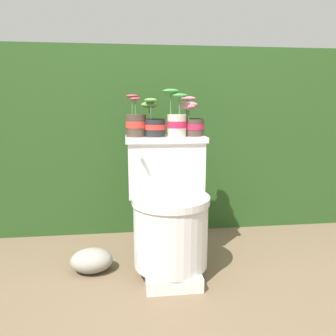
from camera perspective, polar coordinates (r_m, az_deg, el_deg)
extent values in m
plane|color=brown|center=(1.85, 2.84, -17.94)|extent=(12.00, 12.00, 0.00)
cube|color=#284C1E|center=(2.69, -0.88, 5.53)|extent=(3.35, 0.90, 1.27)
cube|color=silver|center=(1.82, 0.46, -17.23)|extent=(0.28, 0.37, 0.07)
cylinder|color=silver|center=(1.73, 0.47, -11.37)|extent=(0.38, 0.38, 0.33)
cylinder|color=silver|center=(1.67, 0.48, -5.52)|extent=(0.40, 0.40, 0.04)
cube|color=silver|center=(1.86, -0.43, -0.07)|extent=(0.42, 0.20, 0.31)
cube|color=silver|center=(1.84, -0.44, 5.09)|extent=(0.45, 0.22, 0.03)
cylinder|color=silver|center=(1.71, -4.86, 2.03)|extent=(0.02, 0.05, 0.02)
cylinder|color=#47382D|center=(1.82, -5.56, 7.36)|extent=(0.11, 0.11, 0.12)
cylinder|color=red|center=(1.82, -5.57, 7.55)|extent=(0.11, 0.11, 0.04)
cylinder|color=#332319|center=(1.82, -5.59, 9.06)|extent=(0.10, 0.10, 0.01)
cylinder|color=#4C753D|center=(1.80, -5.69, 10.47)|extent=(0.01, 0.01, 0.08)
ellipsoid|color=#93333D|center=(1.80, -5.72, 11.88)|extent=(0.06, 0.04, 0.02)
cylinder|color=#4C753D|center=(1.86, -6.24, 10.73)|extent=(0.01, 0.01, 0.09)
ellipsoid|color=#93333D|center=(1.86, -6.27, 12.35)|extent=(0.07, 0.05, 0.02)
cylinder|color=#262628|center=(1.82, -2.32, 7.01)|extent=(0.11, 0.11, 0.10)
cylinder|color=red|center=(1.82, -2.32, 7.16)|extent=(0.12, 0.12, 0.03)
cylinder|color=#332319|center=(1.82, -2.33, 8.33)|extent=(0.11, 0.11, 0.01)
cylinder|color=#4C753D|center=(1.83, -3.00, 10.01)|extent=(0.01, 0.01, 0.09)
ellipsoid|color=#569342|center=(1.82, -3.01, 11.71)|extent=(0.07, 0.05, 0.02)
cylinder|color=#4C753D|center=(1.86, -3.28, 9.57)|extent=(0.01, 0.01, 0.07)
ellipsoid|color=#569342|center=(1.86, -3.29, 10.92)|extent=(0.09, 0.06, 0.04)
cylinder|color=beige|center=(1.82, 1.55, 7.40)|extent=(0.10, 0.10, 0.12)
cylinder|color=#D1234C|center=(1.82, 1.55, 7.59)|extent=(0.11, 0.11, 0.04)
cylinder|color=#332319|center=(1.82, 1.55, 9.11)|extent=(0.10, 0.10, 0.01)
cylinder|color=#4C753D|center=(1.81, 2.05, 10.78)|extent=(0.01, 0.01, 0.09)
ellipsoid|color=#387F38|center=(1.81, 2.06, 12.49)|extent=(0.09, 0.06, 0.02)
cylinder|color=#4C753D|center=(1.82, 0.48, 11.16)|extent=(0.01, 0.01, 0.12)
ellipsoid|color=#387F38|center=(1.82, 0.48, 13.25)|extent=(0.09, 0.06, 0.03)
cylinder|color=#47382D|center=(1.86, 4.51, 7.06)|extent=(0.11, 0.11, 0.10)
cylinder|color=#D1234C|center=(1.86, 4.52, 7.21)|extent=(0.12, 0.12, 0.03)
cylinder|color=#332319|center=(1.86, 4.53, 8.34)|extent=(0.11, 0.11, 0.01)
cylinder|color=#4C753D|center=(1.87, 3.66, 9.58)|extent=(0.01, 0.01, 0.07)
ellipsoid|color=#B26B75|center=(1.86, 3.68, 10.93)|extent=(0.10, 0.07, 0.04)
cylinder|color=#4C753D|center=(1.88, 3.25, 9.45)|extent=(0.01, 0.01, 0.06)
ellipsoid|color=#B26B75|center=(1.88, 3.26, 10.55)|extent=(0.09, 0.06, 0.02)
cylinder|color=#4C753D|center=(1.85, 3.65, 9.42)|extent=(0.01, 0.01, 0.06)
ellipsoid|color=#B26B75|center=(1.85, 3.67, 10.61)|extent=(0.08, 0.05, 0.03)
cylinder|color=#4C753D|center=(1.89, 3.58, 10.19)|extent=(0.01, 0.01, 0.11)
ellipsoid|color=#B26B75|center=(1.89, 3.60, 12.00)|extent=(0.08, 0.06, 0.02)
ellipsoid|color=gray|center=(1.89, -13.16, -15.41)|extent=(0.23, 0.18, 0.12)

